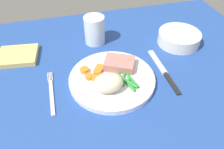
# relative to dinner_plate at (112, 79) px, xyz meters

# --- Properties ---
(dining_table) EXTENTS (1.20, 0.90, 0.02)m
(dining_table) POSITION_rel_dinner_plate_xyz_m (-0.04, -0.02, -0.02)
(dining_table) COLOR #234793
(dining_table) RESTS_ON ground
(dinner_plate) EXTENTS (0.25, 0.25, 0.02)m
(dinner_plate) POSITION_rel_dinner_plate_xyz_m (0.00, 0.00, 0.00)
(dinner_plate) COLOR white
(dinner_plate) RESTS_ON dining_table
(meat_portion) EXTENTS (0.11, 0.10, 0.02)m
(meat_portion) POSITION_rel_dinner_plate_xyz_m (0.03, 0.04, 0.02)
(meat_portion) COLOR #B2756B
(meat_portion) RESTS_ON dinner_plate
(mashed_potatoes) EXTENTS (0.08, 0.06, 0.05)m
(mashed_potatoes) POSITION_rel_dinner_plate_xyz_m (-0.02, -0.04, 0.03)
(mashed_potatoes) COLOR beige
(mashed_potatoes) RESTS_ON dinner_plate
(carrot_slices) EXTENTS (0.07, 0.06, 0.01)m
(carrot_slices) POSITION_rel_dinner_plate_xyz_m (-0.04, 0.03, 0.01)
(carrot_slices) COLOR orange
(carrot_slices) RESTS_ON dinner_plate
(green_beans) EXTENTS (0.05, 0.09, 0.01)m
(green_beans) POSITION_rel_dinner_plate_xyz_m (0.04, -0.03, 0.01)
(green_beans) COLOR #2D8C38
(green_beans) RESTS_ON dinner_plate
(fork) EXTENTS (0.01, 0.17, 0.00)m
(fork) POSITION_rel_dinner_plate_xyz_m (-0.17, -0.00, -0.01)
(fork) COLOR silver
(fork) RESTS_ON dining_table
(knife) EXTENTS (0.02, 0.20, 0.01)m
(knife) POSITION_rel_dinner_plate_xyz_m (0.16, -0.00, -0.01)
(knife) COLOR black
(knife) RESTS_ON dining_table
(water_glass) EXTENTS (0.07, 0.07, 0.10)m
(water_glass) POSITION_rel_dinner_plate_xyz_m (-0.01, 0.21, 0.03)
(water_glass) COLOR silver
(water_glass) RESTS_ON dining_table
(salad_bowl) EXTENTS (0.14, 0.14, 0.04)m
(salad_bowl) POSITION_rel_dinner_plate_xyz_m (0.28, 0.13, 0.02)
(salad_bowl) COLOR silver
(salad_bowl) RESTS_ON dining_table
(napkin) EXTENTS (0.13, 0.12, 0.02)m
(napkin) POSITION_rel_dinner_plate_xyz_m (-0.27, 0.18, 0.00)
(napkin) COLOR #DBBC6B
(napkin) RESTS_ON dining_table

